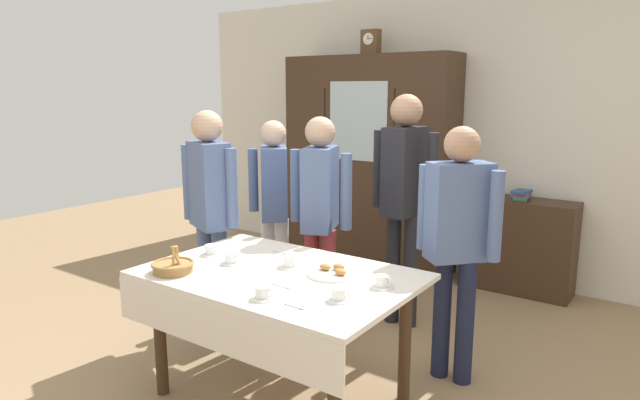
{
  "coord_description": "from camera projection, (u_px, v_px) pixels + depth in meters",
  "views": [
    {
      "loc": [
        1.88,
        -2.49,
        1.79
      ],
      "look_at": [
        0.0,
        0.2,
        1.13
      ],
      "focal_mm": 30.94,
      "sensor_mm": 36.0,
      "label": 1
    }
  ],
  "objects": [
    {
      "name": "bread_basket",
      "position": [
        173.0,
        266.0,
        3.09
      ],
      "size": [
        0.24,
        0.24,
        0.16
      ],
      "color": "#9E7542",
      "rests_on": "dining_table"
    },
    {
      "name": "tea_cup_mid_right",
      "position": [
        211.0,
        250.0,
        3.43
      ],
      "size": [
        0.13,
        0.13,
        0.06
      ],
      "color": "white",
      "rests_on": "dining_table"
    },
    {
      "name": "bookshelf_low",
      "position": [
        518.0,
        245.0,
        4.91
      ],
      "size": [
        0.95,
        0.35,
        0.84
      ],
      "color": "#3D2819",
      "rests_on": "ground"
    },
    {
      "name": "ground_plane",
      "position": [
        302.0,
        383.0,
        3.41
      ],
      "size": [
        12.0,
        12.0,
        0.0
      ],
      "primitive_type": "plane",
      "color": "#997A56",
      "rests_on": "ground"
    },
    {
      "name": "tea_cup_far_right",
      "position": [
        289.0,
        263.0,
        3.18
      ],
      "size": [
        0.13,
        0.13,
        0.06
      ],
      "color": "white",
      "rests_on": "dining_table"
    },
    {
      "name": "spoon_back_edge",
      "position": [
        282.0,
        253.0,
        3.45
      ],
      "size": [
        0.12,
        0.02,
        0.01
      ],
      "color": "silver",
      "rests_on": "dining_table"
    },
    {
      "name": "tea_cup_far_left",
      "position": [
        339.0,
        295.0,
        2.68
      ],
      "size": [
        0.13,
        0.13,
        0.06
      ],
      "color": "white",
      "rests_on": "dining_table"
    },
    {
      "name": "dining_table",
      "position": [
        276.0,
        293.0,
        3.09
      ],
      "size": [
        1.51,
        1.01,
        0.78
      ],
      "color": "#3D2819",
      "rests_on": "ground"
    },
    {
      "name": "tea_cup_near_right",
      "position": [
        382.0,
        282.0,
        2.86
      ],
      "size": [
        0.13,
        0.13,
        0.06
      ],
      "color": "white",
      "rests_on": "dining_table"
    },
    {
      "name": "person_by_cabinet",
      "position": [
        320.0,
        205.0,
        3.96
      ],
      "size": [
        0.52,
        0.41,
        1.6
      ],
      "color": "#933338",
      "rests_on": "ground"
    },
    {
      "name": "spoon_front_edge",
      "position": [
        284.0,
        287.0,
        2.86
      ],
      "size": [
        0.12,
        0.02,
        0.01
      ],
      "color": "silver",
      "rests_on": "dining_table"
    },
    {
      "name": "tea_cup_center",
      "position": [
        263.0,
        294.0,
        2.71
      ],
      "size": [
        0.13,
        0.13,
        0.06
      ],
      "color": "white",
      "rests_on": "dining_table"
    },
    {
      "name": "person_beside_shelf",
      "position": [
        274.0,
        197.0,
        4.42
      ],
      "size": [
        0.52,
        0.4,
        1.55
      ],
      "color": "silver",
      "rests_on": "ground"
    },
    {
      "name": "person_behind_table_right",
      "position": [
        404.0,
        187.0,
        4.08
      ],
      "size": [
        0.52,
        0.37,
        1.75
      ],
      "color": "#232328",
      "rests_on": "ground"
    },
    {
      "name": "back_wall",
      "position": [
        466.0,
        136.0,
        5.27
      ],
      "size": [
        6.4,
        0.1,
        2.7
      ],
      "primitive_type": "cube",
      "color": "silver",
      "rests_on": "ground"
    },
    {
      "name": "wall_cabinet",
      "position": [
        369.0,
        162.0,
        5.6
      ],
      "size": [
        1.77,
        0.46,
        2.11
      ],
      "color": "#3D2819",
      "rests_on": "ground"
    },
    {
      "name": "book_stack",
      "position": [
        521.0,
        195.0,
        4.82
      ],
      "size": [
        0.16,
        0.21,
        0.08
      ],
      "color": "#3D754C",
      "rests_on": "bookshelf_low"
    },
    {
      "name": "mantel_clock",
      "position": [
        371.0,
        42.0,
        5.36
      ],
      "size": [
        0.18,
        0.11,
        0.24
      ],
      "color": "brown",
      "rests_on": "wall_cabinet"
    },
    {
      "name": "tea_cup_back_edge",
      "position": [
        231.0,
        259.0,
        3.25
      ],
      "size": [
        0.13,
        0.13,
        0.06
      ],
      "color": "white",
      "rests_on": "dining_table"
    },
    {
      "name": "spoon_far_right",
      "position": [
        297.0,
        307.0,
        2.59
      ],
      "size": [
        0.12,
        0.02,
        0.01
      ],
      "color": "silver",
      "rests_on": "dining_table"
    },
    {
      "name": "pastry_plate",
      "position": [
        333.0,
        272.0,
        3.06
      ],
      "size": [
        0.28,
        0.28,
        0.05
      ],
      "color": "white",
      "rests_on": "dining_table"
    },
    {
      "name": "person_near_right_end",
      "position": [
        458.0,
        231.0,
        3.29
      ],
      "size": [
        0.52,
        0.4,
        1.58
      ],
      "color": "#191E38",
      "rests_on": "ground"
    },
    {
      "name": "person_behind_table_left",
      "position": [
        210.0,
        201.0,
        3.93
      ],
      "size": [
        0.52,
        0.33,
        1.65
      ],
      "color": "slate",
      "rests_on": "ground"
    }
  ]
}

